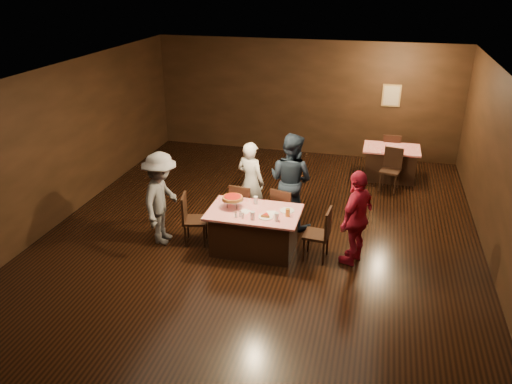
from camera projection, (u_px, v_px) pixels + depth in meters
The scene contains 23 objects.
room at pixel (260, 128), 8.48m from camera, with size 10.00×10.04×3.02m.
main_table at pixel (254, 231), 8.80m from camera, with size 1.60×1.00×0.77m, color red.
back_table at pixel (390, 163), 11.88m from camera, with size 1.30×0.90×0.77m, color red.
chair_far_left at pixel (244, 206), 9.52m from camera, with size 0.42×0.42×0.95m, color black.
chair_far_right at pixel (285, 210), 9.34m from camera, with size 0.42×0.42×0.95m, color black.
chair_end_left at pixel (195, 219), 9.01m from camera, with size 0.42×0.42×0.95m, color black.
chair_end_right at pixel (316, 234), 8.52m from camera, with size 0.42×0.42×0.95m, color black.
chair_back_near at pixel (390, 170), 11.22m from camera, with size 0.42×0.42×0.95m, color black.
chair_back_far at pixel (391, 151), 12.37m from camera, with size 0.42×0.42×0.95m, color black.
diner_white_jacket at pixel (251, 182), 9.74m from camera, with size 0.59×0.39×1.62m, color white.
diner_navy_hoodie at pixel (291, 180), 9.49m from camera, with size 0.91×0.71×1.86m, color #17212F.
diner_grey_knit at pixel (162, 198), 8.91m from camera, with size 1.11×0.64×1.72m, color slate.
diner_red_shirt at pixel (357, 218), 8.28m from camera, with size 0.98×0.41×1.67m, color #A61833.
pizza_stand at pixel (233, 198), 8.71m from camera, with size 0.38×0.38×0.22m.
plate_with_slice at pixel (266, 216), 8.42m from camera, with size 0.25×0.25×0.06m.
plate_empty at pixel (287, 210), 8.65m from camera, with size 0.25×0.25×0.01m, color white.
glass_front_left at pixel (253, 215), 8.34m from camera, with size 0.08×0.08×0.14m, color silver.
glass_front_right at pixel (277, 217), 8.30m from camera, with size 0.08×0.08×0.14m, color silver.
glass_amber at pixel (288, 213), 8.44m from camera, with size 0.08×0.08×0.14m, color #BF7F26.
glass_back at pixel (256, 200), 8.89m from camera, with size 0.08×0.08×0.14m, color silver.
condiments at pixel (240, 215), 8.42m from camera, with size 0.17×0.10×0.09m.
napkin_center at pixel (271, 213), 8.58m from camera, with size 0.16×0.16×0.01m, color white.
napkin_left at pixel (245, 211), 8.63m from camera, with size 0.16×0.16×0.01m, color white.
Camera 1 is at (1.93, -7.95, 4.60)m, focal length 35.00 mm.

